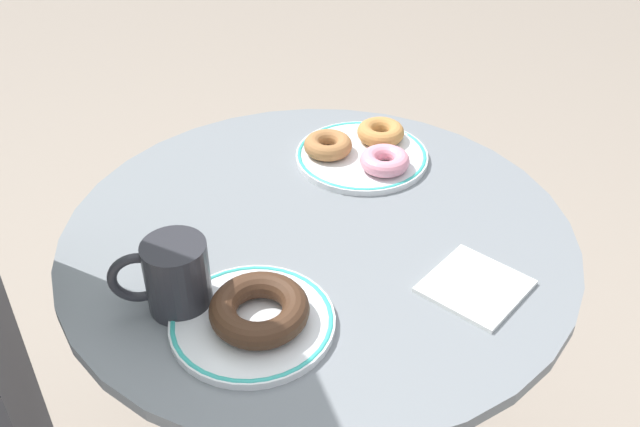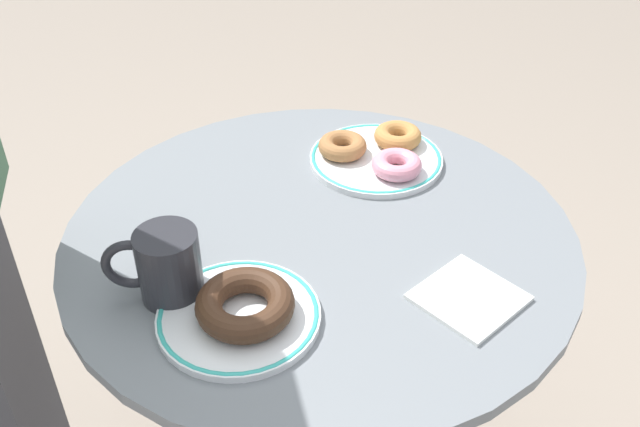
{
  "view_description": "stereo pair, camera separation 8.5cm",
  "coord_description": "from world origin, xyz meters",
  "px_view_note": "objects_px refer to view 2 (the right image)",
  "views": [
    {
      "loc": [
        -0.69,
        -0.41,
        1.37
      ],
      "look_at": [
        -0.02,
        -0.01,
        0.79
      ],
      "focal_mm": 40.35,
      "sensor_mm": 36.0,
      "label": 1
    },
    {
      "loc": [
        -0.65,
        -0.48,
        1.37
      ],
      "look_at": [
        -0.02,
        -0.01,
        0.79
      ],
      "focal_mm": 40.35,
      "sensor_mm": 36.0,
      "label": 2
    }
  ],
  "objects_px": {
    "cafe_table": "(320,339)",
    "donut_pink_frosted": "(397,165)",
    "coffee_mug": "(166,266)",
    "donut_chocolate": "(245,304)",
    "plate_left": "(239,316)",
    "donut_old_fashioned": "(398,136)",
    "plate_right": "(376,159)",
    "donut_cinnamon": "(342,146)",
    "paper_napkin": "(467,299)"
  },
  "relations": [
    {
      "from": "plate_right",
      "to": "donut_old_fashioned",
      "type": "bearing_deg",
      "value": -5.73
    },
    {
      "from": "cafe_table",
      "to": "paper_napkin",
      "type": "xyz_separation_m",
      "value": [
        -0.0,
        -0.24,
        0.22
      ]
    },
    {
      "from": "plate_right",
      "to": "paper_napkin",
      "type": "height_order",
      "value": "plate_right"
    },
    {
      "from": "plate_right",
      "to": "donut_pink_frosted",
      "type": "height_order",
      "value": "donut_pink_frosted"
    },
    {
      "from": "cafe_table",
      "to": "donut_pink_frosted",
      "type": "relative_size",
      "value": 9.39
    },
    {
      "from": "plate_right",
      "to": "donut_pink_frosted",
      "type": "distance_m",
      "value": 0.06
    },
    {
      "from": "plate_left",
      "to": "paper_napkin",
      "type": "distance_m",
      "value": 0.29
    },
    {
      "from": "cafe_table",
      "to": "donut_chocolate",
      "type": "distance_m",
      "value": 0.32
    },
    {
      "from": "donut_chocolate",
      "to": "coffee_mug",
      "type": "xyz_separation_m",
      "value": [
        -0.02,
        0.11,
        0.02
      ]
    },
    {
      "from": "plate_right",
      "to": "donut_old_fashioned",
      "type": "height_order",
      "value": "donut_old_fashioned"
    },
    {
      "from": "paper_napkin",
      "to": "donut_cinnamon",
      "type": "bearing_deg",
      "value": 60.73
    },
    {
      "from": "plate_left",
      "to": "donut_pink_frosted",
      "type": "height_order",
      "value": "donut_pink_frosted"
    },
    {
      "from": "plate_right",
      "to": "donut_old_fashioned",
      "type": "relative_size",
      "value": 2.74
    },
    {
      "from": "plate_left",
      "to": "donut_chocolate",
      "type": "distance_m",
      "value": 0.02
    },
    {
      "from": "cafe_table",
      "to": "donut_cinnamon",
      "type": "height_order",
      "value": "donut_cinnamon"
    },
    {
      "from": "plate_right",
      "to": "donut_chocolate",
      "type": "distance_m",
      "value": 0.41
    },
    {
      "from": "donut_chocolate",
      "to": "plate_right",
      "type": "bearing_deg",
      "value": 10.37
    },
    {
      "from": "donut_old_fashioned",
      "to": "donut_cinnamon",
      "type": "distance_m",
      "value": 0.1
    },
    {
      "from": "donut_chocolate",
      "to": "donut_cinnamon",
      "type": "relative_size",
      "value": 1.53
    },
    {
      "from": "plate_left",
      "to": "donut_old_fashioned",
      "type": "xyz_separation_m",
      "value": [
        0.46,
        0.06,
        0.02
      ]
    },
    {
      "from": "plate_right",
      "to": "paper_napkin",
      "type": "distance_m",
      "value": 0.34
    },
    {
      "from": "donut_cinnamon",
      "to": "coffee_mug",
      "type": "height_order",
      "value": "coffee_mug"
    },
    {
      "from": "cafe_table",
      "to": "donut_chocolate",
      "type": "bearing_deg",
      "value": -169.59
    },
    {
      "from": "donut_chocolate",
      "to": "donut_cinnamon",
      "type": "height_order",
      "value": "donut_chocolate"
    },
    {
      "from": "donut_chocolate",
      "to": "paper_napkin",
      "type": "relative_size",
      "value": 1.03
    },
    {
      "from": "plate_right",
      "to": "donut_cinnamon",
      "type": "distance_m",
      "value": 0.06
    },
    {
      "from": "plate_left",
      "to": "cafe_table",
      "type": "bearing_deg",
      "value": 7.72
    },
    {
      "from": "donut_old_fashioned",
      "to": "paper_napkin",
      "type": "relative_size",
      "value": 0.67
    },
    {
      "from": "plate_right",
      "to": "plate_left",
      "type": "bearing_deg",
      "value": -170.96
    },
    {
      "from": "plate_left",
      "to": "donut_old_fashioned",
      "type": "height_order",
      "value": "donut_old_fashioned"
    },
    {
      "from": "donut_cinnamon",
      "to": "coffee_mug",
      "type": "bearing_deg",
      "value": -178.11
    },
    {
      "from": "donut_cinnamon",
      "to": "paper_napkin",
      "type": "height_order",
      "value": "donut_cinnamon"
    },
    {
      "from": "cafe_table",
      "to": "donut_cinnamon",
      "type": "bearing_deg",
      "value": 26.07
    },
    {
      "from": "paper_napkin",
      "to": "plate_left",
      "type": "bearing_deg",
      "value": 133.4
    },
    {
      "from": "coffee_mug",
      "to": "donut_chocolate",
      "type": "bearing_deg",
      "value": -78.36
    },
    {
      "from": "cafe_table",
      "to": "donut_cinnamon",
      "type": "xyz_separation_m",
      "value": [
        0.18,
        0.09,
        0.24
      ]
    },
    {
      "from": "plate_left",
      "to": "donut_cinnamon",
      "type": "height_order",
      "value": "donut_cinnamon"
    },
    {
      "from": "donut_old_fashioned",
      "to": "coffee_mug",
      "type": "bearing_deg",
      "value": 175.0
    },
    {
      "from": "donut_chocolate",
      "to": "donut_pink_frosted",
      "type": "height_order",
      "value": "donut_chocolate"
    },
    {
      "from": "cafe_table",
      "to": "plate_left",
      "type": "distance_m",
      "value": 0.3
    },
    {
      "from": "donut_pink_frosted",
      "to": "coffee_mug",
      "type": "height_order",
      "value": "coffee_mug"
    },
    {
      "from": "donut_chocolate",
      "to": "donut_old_fashioned",
      "type": "bearing_deg",
      "value": 8.45
    },
    {
      "from": "donut_cinnamon",
      "to": "donut_pink_frosted",
      "type": "distance_m",
      "value": 0.1
    },
    {
      "from": "plate_right",
      "to": "coffee_mug",
      "type": "relative_size",
      "value": 2.04
    },
    {
      "from": "plate_left",
      "to": "donut_cinnamon",
      "type": "relative_size",
      "value": 2.56
    },
    {
      "from": "plate_left",
      "to": "plate_right",
      "type": "height_order",
      "value": "same"
    },
    {
      "from": "donut_chocolate",
      "to": "donut_old_fashioned",
      "type": "distance_m",
      "value": 0.46
    },
    {
      "from": "coffee_mug",
      "to": "paper_napkin",
      "type": "bearing_deg",
      "value": -55.01
    },
    {
      "from": "donut_pink_frosted",
      "to": "paper_napkin",
      "type": "distance_m",
      "value": 0.29
    },
    {
      "from": "cafe_table",
      "to": "donut_old_fashioned",
      "type": "xyz_separation_m",
      "value": [
        0.26,
        0.03,
        0.24
      ]
    }
  ]
}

